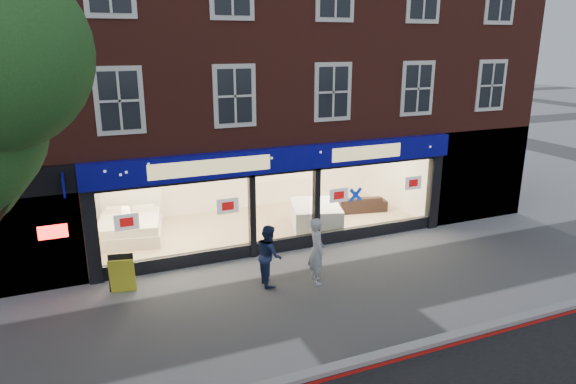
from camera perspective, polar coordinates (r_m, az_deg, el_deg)
ground at (r=13.48m, az=4.74°, el=-11.17°), size 120.00×120.00×0.00m
kerb_line at (r=11.22m, az=12.41°, el=-17.70°), size 60.00×0.10×0.01m
kerb_stone at (r=11.32m, az=11.82°, el=-16.98°), size 60.00×0.25×0.12m
showroom_floor at (r=17.87m, az=-3.04°, el=-3.84°), size 11.00×4.50×0.10m
building at (r=18.37m, az=-5.29°, el=17.71°), size 19.00×8.26×10.30m
display_bed at (r=17.47m, az=-17.12°, el=-3.58°), size 2.38×2.71×1.36m
bedside_table at (r=17.16m, az=-17.37°, el=-4.33°), size 0.53×0.53×0.55m
mattress_stack at (r=17.62m, az=3.09°, el=-2.61°), size 2.10×2.38×0.79m
sofa at (r=19.43m, az=7.88°, el=-1.23°), size 2.13×1.15×0.59m
a_board at (r=13.97m, az=-17.99°, el=-8.69°), size 0.72×0.54×0.99m
pedestrian_grey at (r=13.67m, az=3.22°, el=-6.53°), size 0.56×0.73×1.82m
pedestrian_blue at (r=13.61m, az=-2.13°, el=-7.00°), size 0.69×0.85×1.65m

